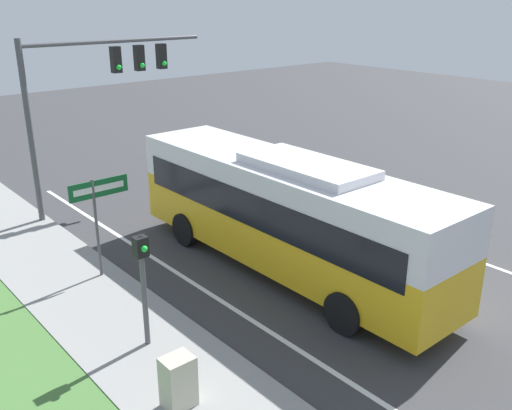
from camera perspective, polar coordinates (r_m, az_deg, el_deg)
The scene contains 8 objects.
ground_plane at distance 15.16m, azimuth 15.95°, elevation -9.81°, with size 80.00×80.00×0.00m, color #38383A.
lane_divider_near at distance 12.70m, azimuth 6.39°, elevation -15.46°, with size 0.14×30.00×0.01m.
lane_divider_far at distance 17.99m, azimuth 22.47°, elevation -5.65°, with size 0.14×30.00×0.01m.
bus at distance 15.71m, azimuth 2.90°, elevation -0.34°, with size 2.60×10.57×3.39m.
signal_gantry at distance 20.78m, azimuth -15.83°, elevation 11.64°, with size 6.80×0.41×6.15m.
pedestrian_signal at distance 12.39m, azimuth -11.26°, elevation -6.69°, with size 0.28×0.34×2.69m.
street_sign at distance 15.72m, azimuth -15.51°, elevation -0.13°, with size 1.67×0.08×2.89m.
utility_cabinet at distance 11.18m, azimuth -7.78°, elevation -17.11°, with size 0.59×0.47×1.05m.
Camera 1 is at (-11.28, -6.91, 7.40)m, focal length 40.00 mm.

